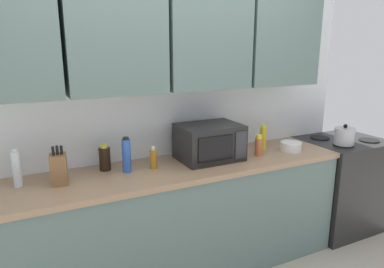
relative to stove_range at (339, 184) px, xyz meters
The scene contains 13 objects.
wall_back_with_cabinets 2.13m from the stove_range, behind, with size 3.67×0.38×2.60m.
counter_run 1.78m from the stove_range, behind, with size 2.80×0.63×0.90m.
stove_range is the anchor object (origin of this frame).
kettle 0.58m from the stove_range, 140.53° to the right, with size 0.17×0.17×0.19m.
microwave 1.56m from the stove_range, behind, with size 0.48×0.37×0.28m.
knife_block 2.62m from the stove_range, behind, with size 0.12×0.13×0.26m.
bottle_yellow_mustard 1.05m from the stove_range, behind, with size 0.06×0.06×0.21m.
bottle_soy_dark 2.31m from the stove_range, behind, with size 0.08×0.08×0.19m.
bottle_amber_vinegar 1.98m from the stove_range, behind, with size 0.05×0.05×0.17m.
bottle_blue_cleaner 2.19m from the stove_range, behind, with size 0.06×0.06×0.26m.
bottle_clear_tall 2.87m from the stove_range, behind, with size 0.05×0.05×0.26m.
bottle_spice_jar 1.16m from the stove_range, behind, with size 0.06×0.06×0.17m.
bowl_ceramic_small 0.86m from the stove_range, behind, with size 0.18×0.18×0.07m, color silver.
Camera 1 is at (-0.97, -2.58, 1.78)m, focal length 32.99 mm.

